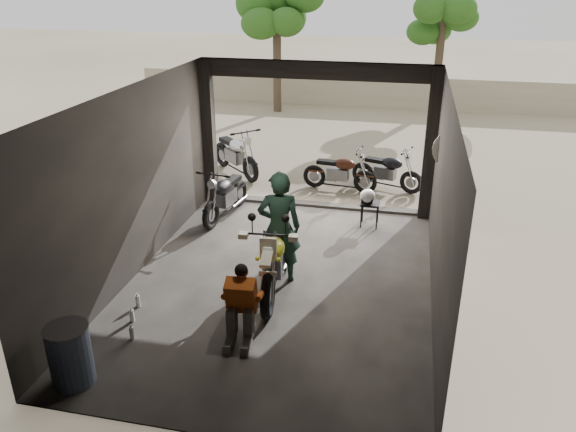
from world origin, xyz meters
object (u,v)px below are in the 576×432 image
at_px(outside_bike_a, 235,151).
at_px(left_bike, 225,192).
at_px(helmet, 368,196).
at_px(oil_drum, 70,356).
at_px(mechanic, 240,308).
at_px(outside_bike_c, 387,168).
at_px(stool, 370,206).
at_px(rider, 279,228).
at_px(main_bike, 274,255).
at_px(outside_bike_b, 340,169).
at_px(sign_post, 450,168).

bearing_deg(outside_bike_a, left_bike, -123.67).
height_order(helmet, oil_drum, oil_drum).
bearing_deg(left_bike, mechanic, -60.46).
height_order(outside_bike_c, stool, outside_bike_c).
bearing_deg(rider, left_bike, -67.00).
bearing_deg(helmet, main_bike, -92.94).
relative_size(left_bike, oil_drum, 2.03).
relative_size(mechanic, oil_drum, 1.33).
height_order(outside_bike_b, helmet, outside_bike_b).
bearing_deg(helmet, outside_bike_a, 164.70).
xyz_separation_m(outside_bike_a, oil_drum, (0.38, -8.22, -0.22)).
distance_m(outside_bike_c, helmet, 2.32).
xyz_separation_m(main_bike, left_bike, (-1.74, 2.76, -0.10)).
xyz_separation_m(main_bike, helmet, (1.24, 2.91, 0.00)).
bearing_deg(left_bike, outside_bike_b, 53.23).
height_order(rider, oil_drum, rider).
relative_size(outside_bike_b, mechanic, 1.43).
distance_m(outside_bike_a, outside_bike_c, 3.89).
xyz_separation_m(main_bike, stool, (1.30, 2.94, -0.22)).
bearing_deg(mechanic, left_bike, 106.04).
relative_size(outside_bike_a, oil_drum, 2.26).
xyz_separation_m(outside_bike_b, outside_bike_c, (1.10, 0.33, -0.00)).
height_order(outside_bike_a, stool, outside_bike_a).
height_order(stool, oil_drum, oil_drum).
relative_size(helmet, oil_drum, 0.39).
relative_size(outside_bike_c, sign_post, 0.73).
bearing_deg(mechanic, rider, 80.69).
distance_m(outside_bike_a, stool, 4.46).
bearing_deg(left_bike, stool, 12.16).
xyz_separation_m(left_bike, rider, (1.73, -2.38, 0.41)).
relative_size(left_bike, stool, 3.21).
bearing_deg(mechanic, helmet, 67.47).
height_order(main_bike, left_bike, main_bike).
bearing_deg(sign_post, mechanic, -110.87).
distance_m(mechanic, sign_post, 5.14).
bearing_deg(main_bike, rider, 85.30).
xyz_separation_m(outside_bike_a, outside_bike_c, (3.88, -0.26, -0.10)).
xyz_separation_m(oil_drum, sign_post, (4.74, 5.46, 1.03)).
relative_size(outside_bike_b, outside_bike_c, 1.00).
distance_m(outside_bike_b, helmet, 2.14).
bearing_deg(outside_bike_b, sign_post, -126.03).
bearing_deg(oil_drum, left_bike, 87.54).
height_order(outside_bike_b, mechanic, mechanic).
distance_m(outside_bike_a, oil_drum, 8.23).
height_order(outside_bike_a, sign_post, sign_post).
bearing_deg(sign_post, rider, -125.65).
height_order(outside_bike_c, helmet, outside_bike_c).
bearing_deg(stool, outside_bike_c, 84.63).
height_order(outside_bike_c, sign_post, sign_post).
distance_m(outside_bike_a, rider, 5.62).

